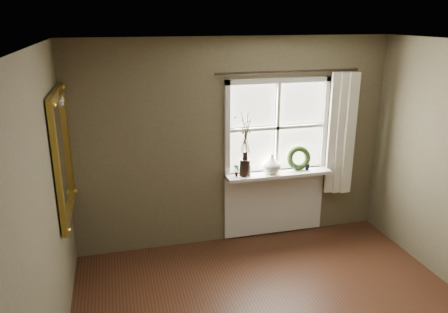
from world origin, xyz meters
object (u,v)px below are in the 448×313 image
dark_jug (245,167)px  gilt_mirror (62,154)px  cream_vase (272,164)px  wreath (299,161)px

dark_jug → gilt_mirror: 2.16m
gilt_mirror → dark_jug: bearing=11.5°
dark_jug → cream_vase: cream_vase is taller
cream_vase → gilt_mirror: 2.49m
wreath → gilt_mirror: size_ratio=0.24×
dark_jug → cream_vase: bearing=0.0°
cream_vase → wreath: size_ratio=0.77×
cream_vase → wreath: wreath is taller
wreath → dark_jug: bearing=-173.4°
dark_jug → wreath: 0.74m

